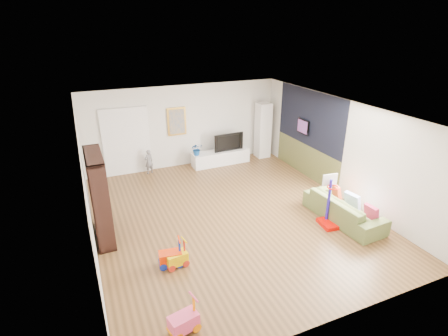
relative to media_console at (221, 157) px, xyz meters
name	(u,v)px	position (x,y,z in m)	size (l,w,h in m)	color
floor	(230,215)	(-1.12, -3.31, -0.23)	(6.50, 7.50, 0.00)	brown
ceiling	(231,111)	(-1.12, -3.31, 2.47)	(6.50, 7.50, 0.00)	white
wall_back	(184,126)	(-1.12, 0.44, 1.12)	(6.50, 0.00, 2.70)	silver
wall_front	(334,255)	(-1.12, -7.06, 1.12)	(6.50, 0.00, 2.70)	white
wall_left	(86,190)	(-4.37, -3.31, 1.12)	(0.00, 7.50, 2.70)	white
wall_right	(339,148)	(2.13, -3.31, 1.12)	(0.00, 7.50, 2.70)	white
navy_accent	(309,118)	(2.11, -1.91, 1.62)	(0.01, 3.20, 1.70)	black
olive_wainscot	(305,160)	(2.11, -1.91, 0.27)	(0.01, 3.20, 1.00)	brown
doorway	(127,143)	(-3.02, 0.40, 0.82)	(1.45, 0.06, 2.10)	white
painting_back	(177,121)	(-1.37, 0.40, 1.32)	(0.62, 0.06, 0.92)	gold
artwork_right	(303,127)	(2.05, -1.71, 1.32)	(0.04, 0.56, 0.46)	#7F3F8C
media_console	(221,157)	(0.00, 0.00, 0.00)	(2.00, 0.50, 0.47)	white
tall_cabinet	(263,130)	(1.67, 0.09, 0.75)	(0.46, 0.46, 1.96)	white
bookshelf	(99,197)	(-4.14, -3.02, 0.77)	(0.36, 1.37, 2.00)	black
sofa	(344,209)	(1.34, -4.60, 0.08)	(2.11, 0.83, 0.62)	#5B6A34
basketball_hoop	(332,202)	(0.88, -4.68, 0.40)	(0.44, 0.53, 1.28)	#CA0700
ride_on_yellow	(176,254)	(-2.92, -4.70, 0.05)	(0.43, 0.26, 0.57)	#E1B800
ride_on_orange	(170,253)	(-3.03, -4.63, 0.07)	(0.45, 0.28, 0.60)	red
ride_on_pink	(183,317)	(-3.27, -6.30, 0.07)	(0.46, 0.28, 0.61)	#F14377
child	(149,162)	(-2.43, 0.16, 0.17)	(0.29, 0.19, 0.80)	slate
tv	(228,141)	(0.27, 0.04, 0.54)	(1.05, 0.14, 0.61)	black
vase_plant	(197,149)	(-0.86, -0.04, 0.44)	(0.38, 0.33, 0.42)	navy
pillow_left	(371,212)	(1.58, -5.23, 0.25)	(0.09, 0.35, 0.35)	#AB254B
pillow_center	(352,201)	(1.58, -4.61, 0.25)	(0.11, 0.41, 0.41)	white
pillow_right	(336,191)	(1.57, -4.03, 0.25)	(0.09, 0.35, 0.35)	#BF3C20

